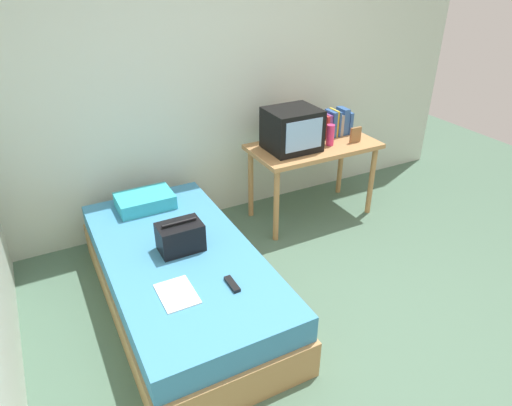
{
  "coord_description": "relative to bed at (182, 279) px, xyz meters",
  "views": [
    {
      "loc": [
        -1.6,
        -1.71,
        2.27
      ],
      "look_at": [
        -0.17,
        1.01,
        0.57
      ],
      "focal_mm": 32.29,
      "sensor_mm": 36.0,
      "label": 1
    }
  ],
  "objects": [
    {
      "name": "ground_plane",
      "position": [
        0.87,
        -0.82,
        -0.22
      ],
      "size": [
        8.0,
        8.0,
        0.0
      ],
      "primitive_type": "plane",
      "color": "#4C6B56"
    },
    {
      "name": "wall_back",
      "position": [
        0.87,
        1.18,
        1.08
      ],
      "size": [
        5.2,
        0.1,
        2.6
      ],
      "primitive_type": "cube",
      "color": "silver",
      "rests_on": "ground"
    },
    {
      "name": "bed",
      "position": [
        0.0,
        0.0,
        0.0
      ],
      "size": [
        1.0,
        2.0,
        0.45
      ],
      "color": "#B27F4C",
      "rests_on": "ground"
    },
    {
      "name": "desk",
      "position": [
        1.53,
        0.66,
        0.41
      ],
      "size": [
        1.16,
        0.6,
        0.72
      ],
      "color": "#B27F4C",
      "rests_on": "ground"
    },
    {
      "name": "tv",
      "position": [
        1.3,
        0.67,
        0.68
      ],
      "size": [
        0.44,
        0.39,
        0.36
      ],
      "color": "black",
      "rests_on": "desk"
    },
    {
      "name": "water_bottle",
      "position": [
        1.65,
        0.59,
        0.59
      ],
      "size": [
        0.07,
        0.07,
        0.19
      ],
      "primitive_type": "cylinder",
      "color": "#E53372",
      "rests_on": "desk"
    },
    {
      "name": "book_row",
      "position": [
        1.85,
        0.78,
        0.61
      ],
      "size": [
        0.3,
        0.16,
        0.25
      ],
      "color": "#B72D33",
      "rests_on": "desk"
    },
    {
      "name": "picture_frame",
      "position": [
        1.89,
        0.53,
        0.57
      ],
      "size": [
        0.11,
        0.02,
        0.14
      ],
      "primitive_type": "cube",
      "color": "olive",
      "rests_on": "desk"
    },
    {
      "name": "pillow",
      "position": [
        -0.03,
        0.72,
        0.29
      ],
      "size": [
        0.44,
        0.3,
        0.11
      ],
      "primitive_type": "cube",
      "color": "#33A8B7",
      "rests_on": "bed"
    },
    {
      "name": "handbag",
      "position": [
        0.03,
        0.03,
        0.33
      ],
      "size": [
        0.3,
        0.2,
        0.22
      ],
      "color": "black",
      "rests_on": "bed"
    },
    {
      "name": "magazine",
      "position": [
        -0.16,
        -0.41,
        0.23
      ],
      "size": [
        0.21,
        0.29,
        0.01
      ],
      "primitive_type": "cube",
      "color": "white",
      "rests_on": "bed"
    },
    {
      "name": "remote_dark",
      "position": [
        0.17,
        -0.49,
        0.24
      ],
      "size": [
        0.04,
        0.16,
        0.02
      ],
      "primitive_type": "cube",
      "color": "black",
      "rests_on": "bed"
    }
  ]
}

